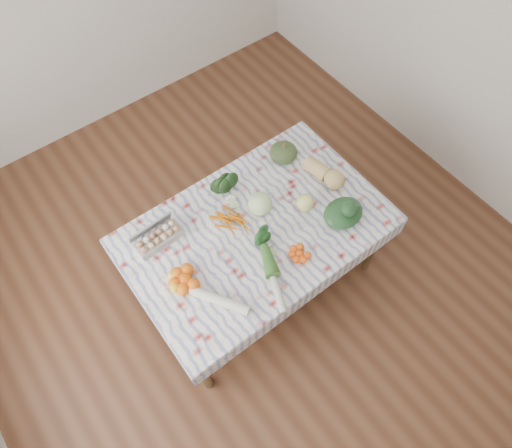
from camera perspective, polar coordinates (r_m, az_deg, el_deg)
name	(u,v)px	position (r m, az deg, el deg)	size (l,w,h in m)	color
ground	(256,278)	(3.58, 0.00, -6.75)	(4.50, 4.50, 0.00)	#502E1B
dining_table	(256,235)	(2.97, 0.00, -1.40)	(1.60, 1.00, 0.75)	brown
tablecloth	(256,229)	(2.90, 0.00, -0.65)	(1.66, 1.06, 0.01)	white
egg_carton	(159,239)	(2.88, -12.01, -1.80)	(0.30, 0.12, 0.08)	#999994
carrot_bunch	(231,221)	(2.91, -3.14, 0.32)	(0.20, 0.18, 0.04)	#C66003
kale_bunch	(228,190)	(2.98, -3.56, 4.29)	(0.16, 0.14, 0.14)	black
kabocha_squash	(283,152)	(3.18, 3.45, 8.93)	(0.19, 0.19, 0.13)	#364A25
cabbage	(260,203)	(2.91, 0.54, 2.58)	(0.15, 0.15, 0.15)	#BEDF94
butternut_squash	(325,172)	(3.09, 8.60, 6.40)	(0.14, 0.30, 0.14)	tan
orange_cluster	(185,279)	(2.72, -8.85, -6.82)	(0.25, 0.25, 0.08)	orange
broccoli	(263,242)	(2.79, 0.94, -2.31)	(0.13, 0.13, 0.10)	#1B491B
mandarin_cluster	(300,253)	(2.80, 5.48, -3.64)	(0.16, 0.16, 0.05)	#FF5F12
grapefruit	(305,203)	(2.95, 6.17, 2.65)	(0.11, 0.11, 0.11)	#E5E176
spinach_bag	(343,213)	(2.94, 10.84, 1.36)	(0.27, 0.22, 0.12)	#17361A
daikon	(217,299)	(2.67, -4.90, -9.36)	(0.06, 0.06, 0.41)	silver
leek	(274,279)	(2.71, 2.22, -6.90)	(0.05, 0.05, 0.42)	beige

